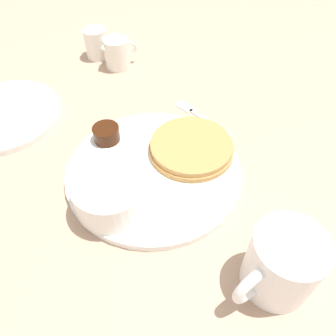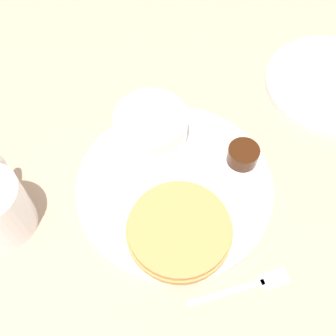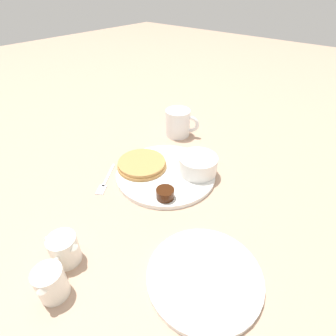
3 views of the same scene
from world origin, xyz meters
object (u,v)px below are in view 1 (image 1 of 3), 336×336
fork (197,114)px  creamer_pitcher_far (96,43)px  coffee_mug (281,265)px  bowl (111,192)px  plate (154,171)px  creamer_pitcher_near (117,53)px

fork → creamer_pitcher_far: bearing=124.9°
coffee_mug → creamer_pitcher_far: 0.61m
coffee_mug → creamer_pitcher_far: coffee_mug is taller
bowl → fork: (0.17, 0.19, -0.04)m
plate → fork: 0.17m
plate → coffee_mug: (0.11, -0.20, 0.04)m
coffee_mug → creamer_pitcher_near: 0.54m
creamer_pitcher_far → bowl: bearing=-89.5°
creamer_pitcher_near → creamer_pitcher_far: size_ratio=1.19×
bowl → creamer_pitcher_near: (0.04, 0.38, -0.01)m
bowl → fork: bowl is taller
creamer_pitcher_near → fork: size_ratio=0.66×
creamer_pitcher_far → plate: bearing=-79.5°
bowl → creamer_pitcher_near: size_ratio=1.33×
bowl → fork: size_ratio=0.88×
creamer_pitcher_near → creamer_pitcher_far: 0.07m
bowl → creamer_pitcher_far: 0.43m
plate → creamer_pitcher_far: creamer_pitcher_far is taller
plate → coffee_mug: size_ratio=2.47×
creamer_pitcher_far → fork: (0.17, -0.25, -0.03)m
creamer_pitcher_near → bowl: bearing=-95.8°
bowl → coffee_mug: coffee_mug is taller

